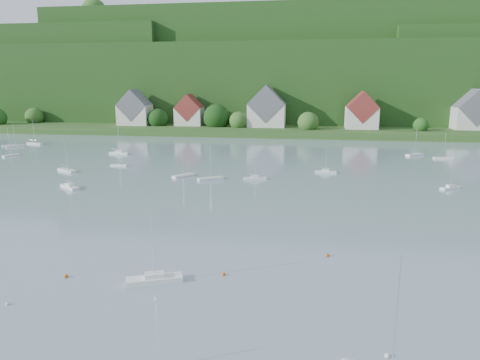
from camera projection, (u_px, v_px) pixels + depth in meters
The scene contains 14 objects.
far_shore_strip at pixel (258, 127), 205.18m from camera, with size 600.00×60.00×3.00m, color #264B1C.
forested_ridge at pixel (272, 81), 266.63m from camera, with size 620.00×181.22×69.89m.
village_building_0 at pixel (135, 111), 199.18m from camera, with size 14.00×10.40×16.00m.
village_building_1 at pixel (189, 112), 197.51m from camera, with size 12.00×9.36×14.00m.
village_building_2 at pixel (267, 110), 190.95m from camera, with size 16.00×11.44×18.00m.
village_building_3 at pixel (362, 113), 183.19m from camera, with size 13.00×10.40×15.50m.
village_building_4 at pixel (473, 113), 180.25m from camera, with size 15.00×10.40×16.50m.
near_sailboat_3 at pixel (155, 279), 49.11m from camera, with size 6.40×3.94×8.38m.
mooring_buoy_0 at pixel (66, 277), 50.45m from camera, with size 0.49×0.49×0.49m, color #CC590B.
mooring_buoy_1 at pixel (7, 305), 44.19m from camera, with size 0.37×0.37×0.37m, color silver.
mooring_buoy_2 at pixel (327, 256), 56.55m from camera, with size 0.48×0.48×0.48m, color #CC590B.
mooring_buoy_3 at pixel (224, 275), 50.98m from camera, with size 0.45×0.45×0.45m, color #CC590B.
mooring_buoy_4 at pixel (387, 357), 35.78m from camera, with size 0.45×0.45×0.45m, color silver.
far_sailboat_cluster at pixel (218, 161), 123.70m from camera, with size 202.71×65.56×8.71m.
Camera 1 is at (23.24, -4.52, 21.86)m, focal length 32.89 mm.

